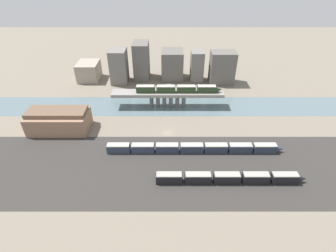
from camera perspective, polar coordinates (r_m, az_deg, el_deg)
name	(u,v)px	position (r m, az deg, el deg)	size (l,w,h in m)	color
ground_plane	(168,133)	(125.03, 0.00, -1.54)	(400.00, 400.00, 0.00)	#756B5B
railbed_yard	(168,168)	(106.54, -0.03, -9.14)	(280.00, 42.00, 0.01)	#33302D
river_water	(168,106)	(146.51, 0.02, 4.35)	(320.00, 21.26, 0.01)	slate
bridge	(168,95)	(143.09, 0.02, 6.80)	(60.43, 7.41, 8.82)	gray
train_on_bridge	(179,89)	(141.60, 2.43, 8.06)	(46.15, 3.18, 3.70)	#23381E
train_yard_near	(230,178)	(102.41, 13.40, -10.99)	(56.42, 3.09, 4.15)	black
train_yard_mid	(195,148)	(113.36, 5.84, -4.85)	(76.08, 3.08, 4.06)	#2D384C
warehouse_building	(59,120)	(135.17, -22.57, 1.17)	(27.94, 14.27, 10.86)	#937056
city_block_far_left	(89,71)	(184.19, -16.74, 11.40)	(13.48, 15.91, 11.47)	gray
city_block_left	(119,66)	(173.74, -10.53, 12.69)	(10.37, 13.19, 21.41)	slate
city_block_center	(142,61)	(176.95, -5.69, 13.92)	(9.86, 14.87, 23.89)	#605B56
city_block_right	(173,65)	(176.96, 1.05, 13.19)	(13.92, 15.24, 18.72)	#605B56
city_block_far_right	(197,66)	(174.73, 6.43, 12.80)	(8.17, 9.46, 19.30)	slate
city_block_tall	(223,68)	(173.51, 11.82, 12.32)	(15.42, 10.85, 20.38)	#605B56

